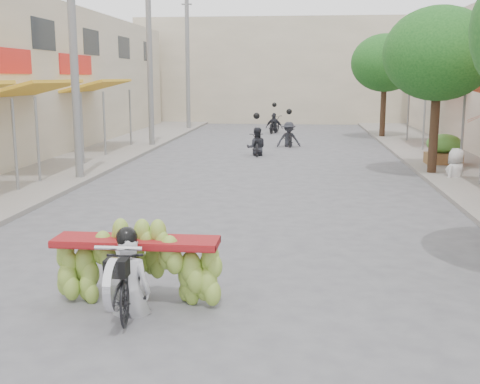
% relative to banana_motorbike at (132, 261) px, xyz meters
% --- Properties ---
extents(sidewalk_left, '(4.00, 60.00, 0.12)m').
position_rel_banana_motorbike_xyz_m(sidewalk_left, '(-6.01, 12.84, -0.61)').
color(sidewalk_left, gray).
rests_on(sidewalk_left, ground).
extents(sidewalk_right, '(4.00, 60.00, 0.12)m').
position_rel_banana_motorbike_xyz_m(sidewalk_right, '(7.99, 12.84, -0.61)').
color(sidewalk_right, gray).
rests_on(sidewalk_right, ground).
extents(far_building, '(20.00, 6.00, 7.00)m').
position_rel_banana_motorbike_xyz_m(far_building, '(0.99, 35.84, 2.83)').
color(far_building, '#C0B298').
rests_on(far_building, ground).
extents(utility_pole_mid, '(0.60, 0.24, 8.00)m').
position_rel_banana_motorbike_xyz_m(utility_pole_mid, '(-4.41, 9.84, 3.35)').
color(utility_pole_mid, slate).
rests_on(utility_pole_mid, ground).
extents(utility_pole_far, '(0.60, 0.24, 8.00)m').
position_rel_banana_motorbike_xyz_m(utility_pole_far, '(-4.41, 18.84, 3.35)').
color(utility_pole_far, slate).
rests_on(utility_pole_far, ground).
extents(utility_pole_back, '(0.60, 0.24, 8.00)m').
position_rel_banana_motorbike_xyz_m(utility_pole_back, '(-4.41, 27.84, 3.35)').
color(utility_pole_back, slate).
rests_on(utility_pole_back, ground).
extents(street_tree_mid, '(3.40, 3.40, 5.25)m').
position_rel_banana_motorbike_xyz_m(street_tree_mid, '(6.39, 11.84, 3.11)').
color(street_tree_mid, '#3A2719').
rests_on(street_tree_mid, ground).
extents(street_tree_far, '(3.40, 3.40, 5.25)m').
position_rel_banana_motorbike_xyz_m(street_tree_far, '(6.39, 23.84, 3.11)').
color(street_tree_far, '#3A2719').
rests_on(street_tree_far, ground).
extents(produce_crate_far, '(1.20, 0.88, 1.16)m').
position_rel_banana_motorbike_xyz_m(produce_crate_far, '(7.19, 13.84, 0.04)').
color(produce_crate_far, brown).
rests_on(produce_crate_far, ground).
extents(banana_motorbike, '(2.26, 1.83, 1.98)m').
position_rel_banana_motorbike_xyz_m(banana_motorbike, '(0.00, 0.00, 0.00)').
color(banana_motorbike, black).
rests_on(banana_motorbike, ground).
extents(pedestrian, '(0.96, 0.96, 1.73)m').
position_rel_banana_motorbike_xyz_m(pedestrian, '(6.93, 11.05, 0.31)').
color(pedestrian, silver).
rests_on(pedestrian, ground).
extents(bg_motorbike_a, '(0.84, 1.53, 1.95)m').
position_rel_banana_motorbike_xyz_m(bg_motorbike_a, '(0.47, 16.39, 0.09)').
color(bg_motorbike_a, black).
rests_on(bg_motorbike_a, ground).
extents(bg_motorbike_b, '(1.13, 1.55, 1.95)m').
position_rel_banana_motorbike_xyz_m(bg_motorbike_b, '(1.70, 19.53, 0.21)').
color(bg_motorbike_b, black).
rests_on(bg_motorbike_b, ground).
extents(bg_motorbike_c, '(1.06, 1.80, 1.95)m').
position_rel_banana_motorbike_xyz_m(bg_motorbike_c, '(0.75, 26.21, 0.11)').
color(bg_motorbike_c, black).
rests_on(bg_motorbike_c, ground).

